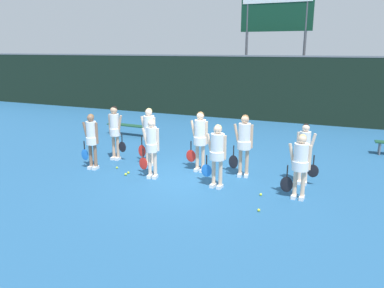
{
  "coord_description": "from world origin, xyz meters",
  "views": [
    {
      "loc": [
        4.11,
        -9.4,
        3.58
      ],
      "look_at": [
        0.05,
        0.08,
        0.94
      ],
      "focal_mm": 35.0,
      "sensor_mm": 36.0,
      "label": 1
    }
  ],
  "objects_px": {
    "player_4": "(115,128)",
    "tennis_ball_0": "(128,173)",
    "tennis_ball_4": "(261,194)",
    "player_7": "(244,140)",
    "tennis_ball_1": "(259,210)",
    "player_3": "(300,161)",
    "player_2": "(217,150)",
    "tennis_ball_3": "(126,174)",
    "player_8": "(305,149)",
    "tennis_ball_2": "(117,168)",
    "player_0": "(92,137)",
    "player_1": "(152,144)",
    "player_6": "(200,136)",
    "scoreboard": "(276,23)",
    "player_5": "(149,131)",
    "bench_courtside": "(130,126)"
  },
  "relations": [
    {
      "from": "player_6",
      "to": "player_8",
      "type": "bearing_deg",
      "value": 2.62
    },
    {
      "from": "player_4",
      "to": "player_7",
      "type": "distance_m",
      "value": 4.33
    },
    {
      "from": "player_6",
      "to": "player_8",
      "type": "relative_size",
      "value": 1.08
    },
    {
      "from": "player_0",
      "to": "player_8",
      "type": "relative_size",
      "value": 1.02
    },
    {
      "from": "player_6",
      "to": "tennis_ball_4",
      "type": "relative_size",
      "value": 27.54
    },
    {
      "from": "player_3",
      "to": "tennis_ball_4",
      "type": "bearing_deg",
      "value": -164.5
    },
    {
      "from": "tennis_ball_1",
      "to": "tennis_ball_3",
      "type": "bearing_deg",
      "value": 167.42
    },
    {
      "from": "scoreboard",
      "to": "player_0",
      "type": "distance_m",
      "value": 12.72
    },
    {
      "from": "scoreboard",
      "to": "tennis_ball_1",
      "type": "height_order",
      "value": "scoreboard"
    },
    {
      "from": "player_5",
      "to": "tennis_ball_2",
      "type": "distance_m",
      "value": 1.49
    },
    {
      "from": "player_4",
      "to": "tennis_ball_0",
      "type": "bearing_deg",
      "value": -44.26
    },
    {
      "from": "player_3",
      "to": "tennis_ball_2",
      "type": "xyz_separation_m",
      "value": [
        -5.44,
        0.23,
        -0.92
      ]
    },
    {
      "from": "player_4",
      "to": "tennis_ball_2",
      "type": "height_order",
      "value": "player_4"
    },
    {
      "from": "scoreboard",
      "to": "player_6",
      "type": "distance_m",
      "value": 11.31
    },
    {
      "from": "player_2",
      "to": "player_8",
      "type": "xyz_separation_m",
      "value": [
        2.06,
        1.17,
        -0.05
      ]
    },
    {
      "from": "tennis_ball_4",
      "to": "player_8",
      "type": "bearing_deg",
      "value": 57.03
    },
    {
      "from": "player_2",
      "to": "tennis_ball_2",
      "type": "height_order",
      "value": "player_2"
    },
    {
      "from": "tennis_ball_1",
      "to": "tennis_ball_3",
      "type": "xyz_separation_m",
      "value": [
        -4.14,
        0.92,
        0.0
      ]
    },
    {
      "from": "player_3",
      "to": "player_4",
      "type": "xyz_separation_m",
      "value": [
        -6.02,
        1.05,
        0.11
      ]
    },
    {
      "from": "player_0",
      "to": "player_7",
      "type": "relative_size",
      "value": 0.95
    },
    {
      "from": "player_3",
      "to": "player_5",
      "type": "relative_size",
      "value": 0.89
    },
    {
      "from": "player_2",
      "to": "player_4",
      "type": "bearing_deg",
      "value": 168.77
    },
    {
      "from": "scoreboard",
      "to": "player_3",
      "type": "height_order",
      "value": "scoreboard"
    },
    {
      "from": "player_0",
      "to": "tennis_ball_3",
      "type": "xyz_separation_m",
      "value": [
        1.26,
        -0.16,
        -0.96
      ]
    },
    {
      "from": "player_3",
      "to": "player_8",
      "type": "height_order",
      "value": "player_8"
    },
    {
      "from": "player_6",
      "to": "player_7",
      "type": "xyz_separation_m",
      "value": [
        1.32,
        0.05,
        -0.0
      ]
    },
    {
      "from": "scoreboard",
      "to": "player_4",
      "type": "xyz_separation_m",
      "value": [
        -2.97,
        -10.63,
        -3.79
      ]
    },
    {
      "from": "player_2",
      "to": "tennis_ball_2",
      "type": "xyz_separation_m",
      "value": [
        -3.35,
        0.29,
        -0.98
      ]
    },
    {
      "from": "player_7",
      "to": "tennis_ball_1",
      "type": "height_order",
      "value": "player_7"
    },
    {
      "from": "player_4",
      "to": "tennis_ball_3",
      "type": "distance_m",
      "value": 2.01
    },
    {
      "from": "player_7",
      "to": "tennis_ball_2",
      "type": "height_order",
      "value": "player_7"
    },
    {
      "from": "bench_courtside",
      "to": "player_6",
      "type": "bearing_deg",
      "value": -34.36
    },
    {
      "from": "tennis_ball_3",
      "to": "player_1",
      "type": "bearing_deg",
      "value": 9.77
    },
    {
      "from": "player_0",
      "to": "tennis_ball_1",
      "type": "bearing_deg",
      "value": -16.0
    },
    {
      "from": "player_3",
      "to": "player_2",
      "type": "bearing_deg",
      "value": -174.87
    },
    {
      "from": "tennis_ball_2",
      "to": "player_4",
      "type": "bearing_deg",
      "value": 124.94
    },
    {
      "from": "player_8",
      "to": "tennis_ball_3",
      "type": "height_order",
      "value": "player_8"
    },
    {
      "from": "tennis_ball_0",
      "to": "player_3",
      "type": "bearing_deg",
      "value": 0.53
    },
    {
      "from": "player_3",
      "to": "player_4",
      "type": "height_order",
      "value": "player_4"
    },
    {
      "from": "player_1",
      "to": "player_5",
      "type": "bearing_deg",
      "value": 111.96
    },
    {
      "from": "tennis_ball_3",
      "to": "player_0",
      "type": "bearing_deg",
      "value": 172.89
    },
    {
      "from": "bench_courtside",
      "to": "player_0",
      "type": "relative_size",
      "value": 1.28
    },
    {
      "from": "tennis_ball_0",
      "to": "tennis_ball_4",
      "type": "distance_m",
      "value": 3.98
    },
    {
      "from": "scoreboard",
      "to": "tennis_ball_2",
      "type": "xyz_separation_m",
      "value": [
        -2.39,
        -11.46,
        -4.82
      ]
    },
    {
      "from": "player_4",
      "to": "player_0",
      "type": "bearing_deg",
      "value": -95.04
    },
    {
      "from": "player_7",
      "to": "tennis_ball_3",
      "type": "distance_m",
      "value": 3.56
    },
    {
      "from": "player_2",
      "to": "player_6",
      "type": "xyz_separation_m",
      "value": [
        -0.92,
        1.08,
        0.06
      ]
    },
    {
      "from": "player_6",
      "to": "player_7",
      "type": "height_order",
      "value": "player_6"
    },
    {
      "from": "player_4",
      "to": "player_8",
      "type": "relative_size",
      "value": 1.07
    },
    {
      "from": "player_1",
      "to": "scoreboard",
      "type": "bearing_deg",
      "value": 74.31
    }
  ]
}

